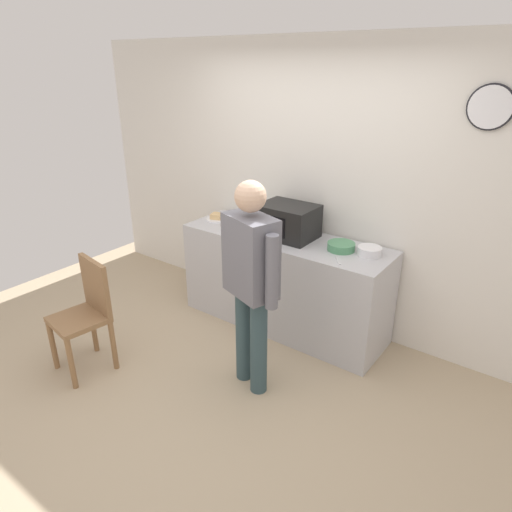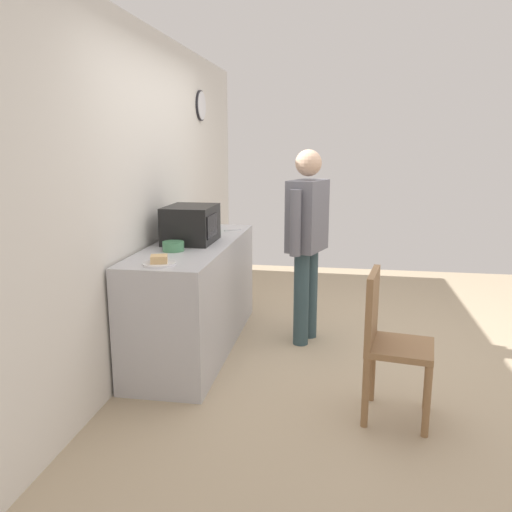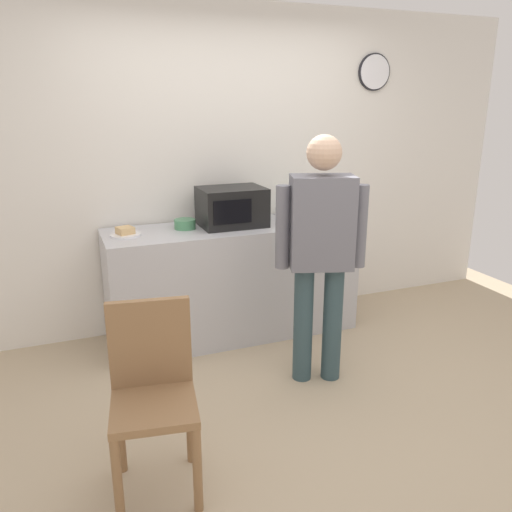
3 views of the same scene
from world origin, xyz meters
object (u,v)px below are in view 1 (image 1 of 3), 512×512
Objects in this scene: cereal_bowl at (341,246)px; person_standing at (251,274)px; sandwich_plate at (217,218)px; salad_bowl at (370,251)px; microwave at (288,221)px; mixing_bowl at (257,224)px; fork_utensil at (343,242)px; spoon_utensil at (338,260)px; wooden_chair at (87,311)px.

person_standing reaches higher than cereal_bowl.
person_standing is (1.11, -0.91, 0.04)m from sandwich_plate.
salad_bowl is (1.61, 0.06, 0.01)m from sandwich_plate.
microwave is 2.14× the size of cereal_bowl.
mixing_bowl is at bearing -179.50° from salad_bowl.
fork_utensil and spoon_utensil have the same top height.
sandwich_plate is 1.30× the size of spoon_utensil.
wooden_chair is (-1.48, -1.53, -0.42)m from cereal_bowl.
spoon_utensil is (1.45, -0.19, -0.02)m from sandwich_plate.
microwave is 0.53× the size of wooden_chair.
mixing_bowl is 0.96× the size of spoon_utensil.
cereal_bowl is 1.38× the size of spoon_utensil.
cereal_bowl reaches higher than wooden_chair.
spoon_utensil is at bearing -7.63° from sandwich_plate.
person_standing reaches higher than mixing_bowl.
person_standing is at bearing -99.70° from fork_utensil.
mixing_bowl is 1.17m from person_standing.
cereal_bowl is at bearing -170.09° from salad_bowl.
sandwich_plate reaches higher than spoon_utensil.
mixing_bowl reaches higher than wooden_chair.
sandwich_plate is at bearing -173.46° from mixing_bowl.
cereal_bowl is at bearing 110.85° from spoon_utensil.
salad_bowl is 0.24m from cereal_bowl.
microwave reaches higher than fork_utensil.
microwave is 0.55m from cereal_bowl.
wooden_chair is (-0.11, -1.51, -0.41)m from sandwich_plate.
microwave is 0.79m from salad_bowl.
mixing_bowl is at bearing 6.54° from sandwich_plate.
cereal_bowl is 0.14× the size of person_standing.
sandwich_plate and cereal_bowl have the same top height.
cereal_bowl is 0.91m from mixing_bowl.
salad_bowl is 1.09m from person_standing.
mixing_bowl is at bearing -171.04° from fork_utensil.
person_standing is (-0.34, -0.72, 0.05)m from spoon_utensil.
microwave is 0.39m from mixing_bowl.
microwave reaches higher than salad_bowl.
microwave is at bearing 1.37° from sandwich_plate.
person_standing reaches higher than salad_bowl.
cereal_bowl is 0.23m from spoon_utensil.
person_standing is at bearing -105.25° from cereal_bowl.
microwave is 0.67m from spoon_utensil.
salad_bowl is 0.84× the size of cereal_bowl.
sandwich_plate reaches higher than wooden_chair.
spoon_utensil is at bearing 40.14° from wooden_chair.
fork_utensil is at bearing 8.11° from sandwich_plate.
salad_bowl is (0.78, 0.04, -0.11)m from microwave.
person_standing is at bearing 26.02° from wooden_chair.
sandwich_plate is 0.13× the size of person_standing.
salad_bowl is 0.30m from spoon_utensil.
cereal_bowl is at bearing 0.13° from microwave.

